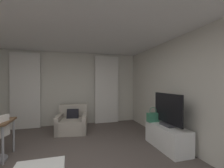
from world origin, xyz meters
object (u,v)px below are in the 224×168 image
(armchair, at_px, (72,123))
(handbag_primary, at_px, (153,117))
(tv_flatscreen, at_px, (168,111))
(tv_console, at_px, (167,137))

(armchair, distance_m, handbag_primary, 2.45)
(tv_flatscreen, distance_m, handbag_primary, 0.49)
(tv_console, distance_m, tv_flatscreen, 0.61)
(tv_console, bearing_deg, armchair, 138.73)
(armchair, xyz_separation_m, tv_console, (2.07, -1.82, -0.00))
(handbag_primary, bearing_deg, tv_flatscreen, -72.84)
(handbag_primary, bearing_deg, tv_console, -71.69)
(armchair, bearing_deg, tv_console, -41.27)
(tv_console, relative_size, tv_flatscreen, 1.20)
(tv_flatscreen, height_order, handbag_primary, tv_flatscreen)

